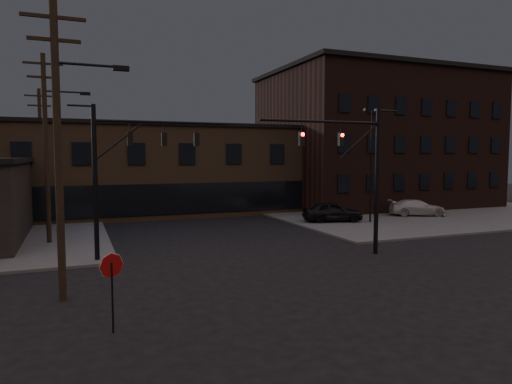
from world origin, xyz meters
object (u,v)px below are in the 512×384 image
parked_car_lot_b (417,208)px  car_crossing (235,204)px  traffic_signal_near (360,165)px  stop_sign (112,274)px  parked_car_lot_a (333,211)px  traffic_signal_far (121,164)px

parked_car_lot_b → car_crossing: parked_car_lot_b is taller
traffic_signal_near → parked_car_lot_b: traffic_signal_near is taller
stop_sign → parked_car_lot_a: size_ratio=0.52×
car_crossing → stop_sign: bearing=-131.5°
traffic_signal_near → parked_car_lot_a: bearing=65.4°
stop_sign → parked_car_lot_a: (18.29, 17.27, -0.88)m
traffic_signal_far → stop_sign: size_ratio=3.23×
car_crossing → parked_car_lot_b: bearing=-50.3°
traffic_signal_far → car_crossing: bearing=54.9°
traffic_signal_near → stop_sign: (-13.36, -6.49, -3.09)m
parked_car_lot_a → parked_car_lot_b: size_ratio=0.98×
stop_sign → parked_car_lot_a: 25.17m
parked_car_lot_b → car_crossing: size_ratio=1.06×
traffic_signal_near → car_crossing: (0.14, 20.88, -4.17)m
traffic_signal_far → parked_car_lot_a: 18.94m
traffic_signal_far → parked_car_lot_b: (25.95, 7.72, -4.16)m
traffic_signal_far → parked_car_lot_b: 27.39m
parked_car_lot_a → traffic_signal_far: bearing=128.3°
parked_car_lot_a → car_crossing: size_ratio=1.04×
parked_car_lot_a → parked_car_lot_b: bearing=-72.1°
parked_car_lot_a → stop_sign: bearing=148.5°
stop_sign → parked_car_lot_b: 32.50m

